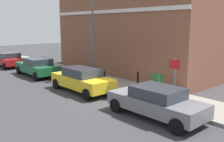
{
  "coord_description": "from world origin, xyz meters",
  "views": [
    {
      "loc": [
        -9.03,
        -9.68,
        4.02
      ],
      "look_at": [
        0.9,
        1.79,
        1.2
      ],
      "focal_mm": 40.52,
      "sensor_mm": 36.0,
      "label": 1
    }
  ],
  "objects_px": {
    "utility_cabinet": "(157,85)",
    "lamppost": "(93,34)",
    "car_green": "(37,67)",
    "car_red": "(8,59)",
    "street_sign": "(174,76)",
    "car_yellow": "(82,79)",
    "bollard_near_cabinet": "(138,80)",
    "bollard_far_kerb": "(104,78)",
    "car_grey": "(156,101)"
  },
  "relations": [
    {
      "from": "car_yellow",
      "to": "utility_cabinet",
      "type": "height_order",
      "value": "car_yellow"
    },
    {
      "from": "bollard_near_cabinet",
      "to": "bollard_far_kerb",
      "type": "bearing_deg",
      "value": 129.78
    },
    {
      "from": "lamppost",
      "to": "car_green",
      "type": "bearing_deg",
      "value": 118.92
    },
    {
      "from": "bollard_far_kerb",
      "to": "car_yellow",
      "type": "bearing_deg",
      "value": 161.36
    },
    {
      "from": "car_grey",
      "to": "car_yellow",
      "type": "relative_size",
      "value": 1.01
    },
    {
      "from": "car_red",
      "to": "utility_cabinet",
      "type": "distance_m",
      "value": 16.11
    },
    {
      "from": "utility_cabinet",
      "to": "lamppost",
      "type": "distance_m",
      "value": 6.24
    },
    {
      "from": "car_red",
      "to": "bollard_far_kerb",
      "type": "height_order",
      "value": "car_red"
    },
    {
      "from": "car_grey",
      "to": "utility_cabinet",
      "type": "height_order",
      "value": "car_grey"
    },
    {
      "from": "car_yellow",
      "to": "car_red",
      "type": "relative_size",
      "value": 1.0
    },
    {
      "from": "car_red",
      "to": "bollard_far_kerb",
      "type": "relative_size",
      "value": 4.22
    },
    {
      "from": "car_green",
      "to": "car_grey",
      "type": "bearing_deg",
      "value": -179.38
    },
    {
      "from": "lamppost",
      "to": "car_red",
      "type": "bearing_deg",
      "value": 103.81
    },
    {
      "from": "utility_cabinet",
      "to": "car_red",
      "type": "bearing_deg",
      "value": 99.69
    },
    {
      "from": "car_green",
      "to": "street_sign",
      "type": "distance_m",
      "value": 11.95
    },
    {
      "from": "car_yellow",
      "to": "utility_cabinet",
      "type": "distance_m",
      "value": 4.41
    },
    {
      "from": "car_red",
      "to": "lamppost",
      "type": "distance_m",
      "value": 10.85
    },
    {
      "from": "lamppost",
      "to": "car_yellow",
      "type": "bearing_deg",
      "value": -138.92
    },
    {
      "from": "bollard_near_cabinet",
      "to": "lamppost",
      "type": "xyz_separation_m",
      "value": [
        -0.3,
        4.11,
        2.6
      ]
    },
    {
      "from": "car_yellow",
      "to": "street_sign",
      "type": "distance_m",
      "value": 5.8
    },
    {
      "from": "utility_cabinet",
      "to": "bollard_far_kerb",
      "type": "height_order",
      "value": "utility_cabinet"
    },
    {
      "from": "car_yellow",
      "to": "street_sign",
      "type": "xyz_separation_m",
      "value": [
        1.39,
        -5.56,
        0.89
      ]
    },
    {
      "from": "car_grey",
      "to": "bollard_far_kerb",
      "type": "xyz_separation_m",
      "value": [
        1.35,
        5.21,
        -0.02
      ]
    },
    {
      "from": "utility_cabinet",
      "to": "car_grey",
      "type": "bearing_deg",
      "value": -140.98
    },
    {
      "from": "bollard_near_cabinet",
      "to": "lamppost",
      "type": "bearing_deg",
      "value": 94.14
    },
    {
      "from": "bollard_far_kerb",
      "to": "lamppost",
      "type": "relative_size",
      "value": 0.18
    },
    {
      "from": "car_green",
      "to": "bollard_far_kerb",
      "type": "xyz_separation_m",
      "value": [
        1.3,
        -6.74,
        -0.03
      ]
    },
    {
      "from": "street_sign",
      "to": "car_green",
      "type": "bearing_deg",
      "value": 96.44
    },
    {
      "from": "utility_cabinet",
      "to": "street_sign",
      "type": "xyz_separation_m",
      "value": [
        -1.19,
        -1.98,
        0.98
      ]
    },
    {
      "from": "bollard_near_cabinet",
      "to": "bollard_far_kerb",
      "type": "relative_size",
      "value": 1.0
    },
    {
      "from": "street_sign",
      "to": "bollard_near_cabinet",
      "type": "bearing_deg",
      "value": 69.94
    },
    {
      "from": "car_grey",
      "to": "lamppost",
      "type": "xyz_separation_m",
      "value": [
        2.38,
        7.74,
        2.58
      ]
    },
    {
      "from": "utility_cabinet",
      "to": "car_green",
      "type": "bearing_deg",
      "value": 104.34
    },
    {
      "from": "car_green",
      "to": "car_red",
      "type": "xyz_separation_m",
      "value": [
        -0.19,
        6.02,
        -0.02
      ]
    },
    {
      "from": "street_sign",
      "to": "car_yellow",
      "type": "bearing_deg",
      "value": 104.02
    },
    {
      "from": "bollard_far_kerb",
      "to": "lamppost",
      "type": "bearing_deg",
      "value": 67.99
    },
    {
      "from": "bollard_near_cabinet",
      "to": "car_yellow",
      "type": "bearing_deg",
      "value": 142.63
    },
    {
      "from": "car_green",
      "to": "utility_cabinet",
      "type": "height_order",
      "value": "car_green"
    },
    {
      "from": "car_red",
      "to": "bollard_near_cabinet",
      "type": "bearing_deg",
      "value": -169.13
    },
    {
      "from": "car_yellow",
      "to": "bollard_near_cabinet",
      "type": "xyz_separation_m",
      "value": [
        2.67,
        -2.04,
        -0.06
      ]
    },
    {
      "from": "car_grey",
      "to": "lamppost",
      "type": "bearing_deg",
      "value": -18.07
    },
    {
      "from": "utility_cabinet",
      "to": "bollard_far_kerb",
      "type": "xyz_separation_m",
      "value": [
        -1.22,
        3.13,
        0.02
      ]
    },
    {
      "from": "car_grey",
      "to": "utility_cabinet",
      "type": "relative_size",
      "value": 3.85
    },
    {
      "from": "car_grey",
      "to": "car_green",
      "type": "height_order",
      "value": "car_green"
    },
    {
      "from": "car_grey",
      "to": "bollard_far_kerb",
      "type": "bearing_deg",
      "value": -15.57
    },
    {
      "from": "car_yellow",
      "to": "car_green",
      "type": "height_order",
      "value": "car_yellow"
    },
    {
      "from": "car_grey",
      "to": "car_green",
      "type": "bearing_deg",
      "value": -1.26
    },
    {
      "from": "car_green",
      "to": "bollard_near_cabinet",
      "type": "relative_size",
      "value": 4.33
    },
    {
      "from": "utility_cabinet",
      "to": "bollard_near_cabinet",
      "type": "distance_m",
      "value": 1.54
    },
    {
      "from": "car_grey",
      "to": "utility_cabinet",
      "type": "xyz_separation_m",
      "value": [
        2.58,
        2.09,
        -0.04
      ]
    }
  ]
}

